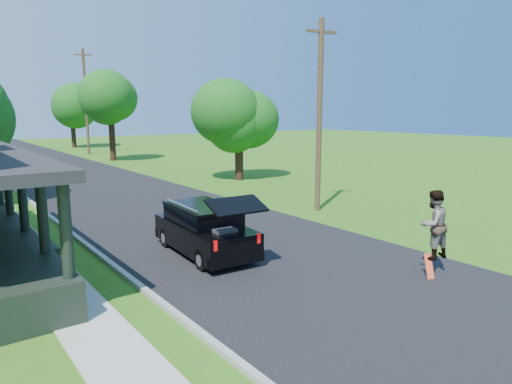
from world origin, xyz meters
TOP-DOWN VIEW (x-y plane):
  - ground at (0.00, 0.00)m, footprint 140.00×140.00m
  - street at (0.00, 20.00)m, footprint 8.00×120.00m
  - curb at (-4.05, 20.00)m, footprint 0.15×120.00m
  - black_suv at (-1.40, 3.55)m, footprint 1.90×4.35m
  - skateboarder at (2.50, -1.43)m, footprint 0.96×0.80m
  - skateboard at (2.24, -1.57)m, footprint 0.43×0.43m
  - tree_right_near at (7.88, 15.37)m, footprint 4.42×4.38m
  - tree_right_mid at (5.47, 31.18)m, footprint 4.80×4.69m
  - tree_right_far at (6.83, 48.40)m, footprint 6.20×6.32m
  - utility_pole_near at (5.59, 6.00)m, footprint 1.41×0.39m
  - utility_pole_far at (5.62, 38.45)m, footprint 1.57×0.44m

SIDE VIEW (x-z plane):
  - ground at x=0.00m, z-range 0.00..0.00m
  - street at x=0.00m, z-range -0.01..0.01m
  - curb at x=-4.05m, z-range -0.06..0.06m
  - skateboard at x=2.24m, z-range -0.09..0.57m
  - black_suv at x=-1.40m, z-range -0.23..1.75m
  - skateboarder at x=2.50m, z-range 0.43..2.23m
  - utility_pole_near at x=5.59m, z-range 0.13..8.04m
  - tree_right_near at x=7.88m, z-range 0.98..7.25m
  - utility_pole_far at x=5.62m, z-range 0.14..10.30m
  - tree_right_far at x=6.83m, z-range 1.19..9.31m
  - tree_right_mid at x=5.47m, z-range 1.44..9.31m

